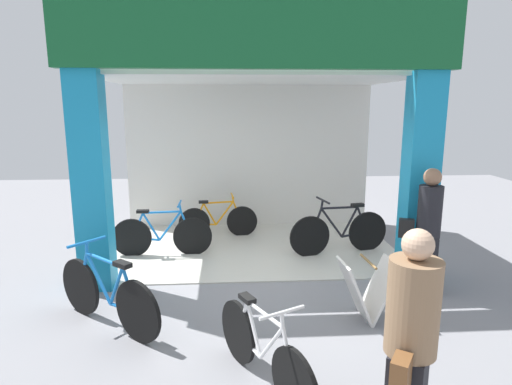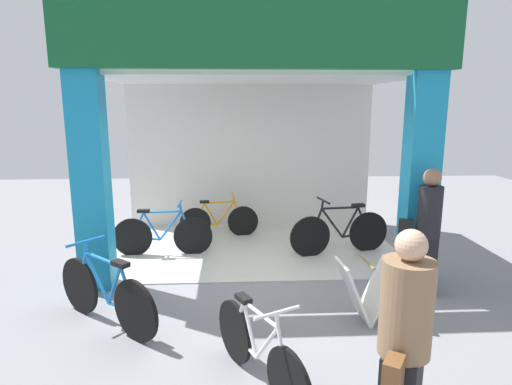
% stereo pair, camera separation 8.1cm
% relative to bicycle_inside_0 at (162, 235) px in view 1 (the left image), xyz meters
% --- Properties ---
extents(ground_plane, '(17.73, 17.73, 0.00)m').
position_rel_bicycle_inside_0_xyz_m(ground_plane, '(1.53, -1.21, -0.36)').
color(ground_plane, gray).
rests_on(ground_plane, ground).
extents(shop_facade, '(5.07, 3.32, 3.80)m').
position_rel_bicycle_inside_0_xyz_m(shop_facade, '(1.53, 0.24, 1.64)').
color(shop_facade, beige).
rests_on(shop_facade, ground).
extents(bicycle_inside_0, '(1.64, 0.45, 0.90)m').
position_rel_bicycle_inside_0_xyz_m(bicycle_inside_0, '(0.00, 0.00, 0.00)').
color(bicycle_inside_0, black).
rests_on(bicycle_inside_0, ground).
extents(bicycle_inside_1, '(1.48, 0.41, 0.81)m').
position_rel_bicycle_inside_0_xyz_m(bicycle_inside_1, '(0.90, 0.96, -0.03)').
color(bicycle_inside_1, black).
rests_on(bicycle_inside_1, ground).
extents(bicycle_inside_2, '(1.72, 0.51, 0.96)m').
position_rel_bicycle_inside_0_xyz_m(bicycle_inside_2, '(2.96, -0.09, 0.03)').
color(bicycle_inside_2, black).
rests_on(bicycle_inside_2, ground).
extents(bicycle_parked_0, '(1.37, 1.16, 0.96)m').
position_rel_bicycle_inside_0_xyz_m(bicycle_parked_0, '(-0.26, -2.32, 0.02)').
color(bicycle_parked_0, black).
rests_on(bicycle_parked_0, ground).
extents(bicycle_parked_1, '(0.74, 1.41, 0.86)m').
position_rel_bicycle_inside_0_xyz_m(bicycle_parked_1, '(1.40, -3.49, -0.02)').
color(bicycle_parked_1, black).
rests_on(bicycle_parked_1, ground).
extents(sandwich_board_sign, '(0.66, 0.50, 0.73)m').
position_rel_bicycle_inside_0_xyz_m(sandwich_board_sign, '(2.70, -2.31, 0.00)').
color(sandwich_board_sign, silver).
rests_on(sandwich_board_sign, ground).
extents(pedestrian_1, '(0.49, 0.58, 1.70)m').
position_rel_bicycle_inside_0_xyz_m(pedestrian_1, '(2.33, -4.33, 0.52)').
color(pedestrian_1, black).
rests_on(pedestrian_1, ground).
extents(pedestrian_2, '(0.56, 0.40, 1.69)m').
position_rel_bicycle_inside_0_xyz_m(pedestrian_2, '(3.69, -1.66, 0.50)').
color(pedestrian_2, black).
rests_on(pedestrian_2, ground).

